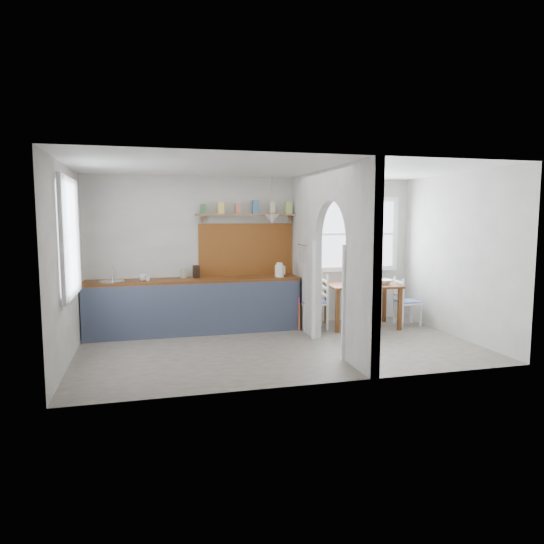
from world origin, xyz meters
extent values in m
cube|color=gray|center=(0.00, 0.00, 0.00)|extent=(5.80, 3.20, 0.01)
cube|color=silver|center=(0.00, 0.00, 2.60)|extent=(5.80, 3.20, 0.01)
cube|color=silver|center=(0.00, 1.60, 1.30)|extent=(5.80, 0.01, 2.60)
cube|color=silver|center=(0.00, -1.60, 1.30)|extent=(5.80, 0.01, 2.60)
cube|color=silver|center=(-2.90, 0.00, 1.30)|extent=(0.01, 3.20, 2.60)
cube|color=silver|center=(2.90, 0.00, 1.30)|extent=(0.01, 3.20, 2.60)
cube|color=silver|center=(0.70, -1.20, 1.30)|extent=(0.12, 0.80, 2.60)
cube|color=silver|center=(0.70, 1.00, 1.30)|extent=(0.12, 1.20, 2.60)
cube|color=silver|center=(0.70, -0.20, 2.08)|extent=(0.12, 1.20, 1.05)
cube|color=brown|center=(-1.13, 1.30, 0.88)|extent=(3.50, 0.60, 0.05)
cube|color=#404853|center=(-1.13, 1.01, 0.42)|extent=(3.50, 0.03, 0.85)
cube|color=black|center=(-1.13, 1.35, 0.42)|extent=(3.46, 0.45, 0.85)
cylinder|color=#BBBBBC|center=(-2.43, 1.30, 0.89)|extent=(0.40, 0.40, 0.02)
cube|color=brown|center=(-0.20, 1.58, 1.35)|extent=(1.65, 0.03, 0.90)
cube|color=olive|center=(-0.20, 1.49, 1.95)|extent=(1.75, 0.20, 0.03)
cube|color=#336436|center=(-0.95, 1.49, 2.06)|extent=(0.09, 0.09, 0.18)
cube|color=gold|center=(-0.65, 1.49, 2.06)|extent=(0.09, 0.09, 0.18)
cube|color=#B6644C|center=(-0.35, 1.49, 2.06)|extent=(0.09, 0.09, 0.18)
cube|color=#305D7E|center=(-0.06, 1.49, 2.06)|extent=(0.09, 0.09, 0.18)
cube|color=beige|center=(0.24, 1.49, 2.06)|extent=(0.09, 0.09, 0.18)
cube|color=#9FBE5B|center=(0.54, 1.49, 2.06)|extent=(0.09, 0.09, 0.18)
cone|color=beige|center=(0.15, 1.15, 1.88)|extent=(0.26, 0.26, 0.16)
cylinder|color=#BBBBBC|center=(0.61, 0.90, 1.45)|extent=(0.02, 0.50, 0.02)
imported|color=silver|center=(-1.88, 1.19, 0.95)|extent=(0.11, 0.11, 0.09)
imported|color=white|center=(-1.95, 1.28, 0.95)|extent=(0.13, 0.13, 0.10)
cube|color=black|center=(-1.09, 1.41, 1.01)|extent=(0.11, 0.15, 0.21)
cylinder|color=tan|center=(-1.30, 1.44, 0.98)|extent=(0.12, 0.12, 0.16)
cube|color=#CB2B7A|center=(0.58, 1.00, 0.28)|extent=(0.02, 0.03, 0.57)
cube|color=orange|center=(0.58, 0.96, 0.25)|extent=(0.02, 0.03, 0.45)
imported|color=white|center=(2.06, 0.89, 0.80)|extent=(0.35, 0.35, 0.08)
imported|color=#549B51|center=(1.66, 0.77, 0.81)|extent=(0.12, 0.12, 0.10)
cylinder|color=black|center=(1.45, 0.89, 0.76)|extent=(0.21, 0.21, 0.02)
imported|color=#6A4179|center=(1.83, 1.21, 0.86)|extent=(0.25, 0.25, 0.22)
camera|label=1|loc=(-1.89, -6.68, 1.91)|focal=32.00mm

